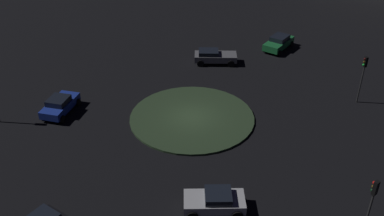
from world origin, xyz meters
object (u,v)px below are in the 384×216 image
Objects in this scene: traffic_light_northeast at (363,71)px; car_silver at (215,201)px; car_grey at (214,56)px; traffic_light_east at (372,198)px; car_blue at (60,105)px; car_green at (279,42)px.

car_silver is at bearing 34.93° from traffic_light_northeast.
car_silver is 0.94× the size of traffic_light_northeast.
car_grey is 24.94m from traffic_light_east.
traffic_light_northeast is at bearing -54.65° from traffic_light_east.
car_blue is 1.02× the size of traffic_light_east.
traffic_light_northeast is at bearing -135.77° from car_silver.
car_silver is at bearing 37.81° from traffic_light_east.
car_silver is at bearing -91.13° from car_grey.
car_green reaches higher than car_blue.
traffic_light_east is at bearing 164.63° from car_silver.
car_blue is 26.16m from traffic_light_northeast.
car_grey is 1.12× the size of car_silver.
traffic_light_east is (8.26, 3.13, 2.28)m from car_silver.
car_green is 1.02× the size of traffic_light_east.
car_green is 27.38m from traffic_light_east.
traffic_light_northeast is 1.04× the size of traffic_light_east.
car_silver is (11.63, -18.02, -0.03)m from car_grey.
car_silver is at bearing -162.44° from car_green.
traffic_light_northeast reaches higher than car_blue.
car_grey is at bearing -93.32° from car_silver.
traffic_light_northeast reaches higher than traffic_light_east.
traffic_light_east is (25.36, 0.95, 2.28)m from car_blue.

